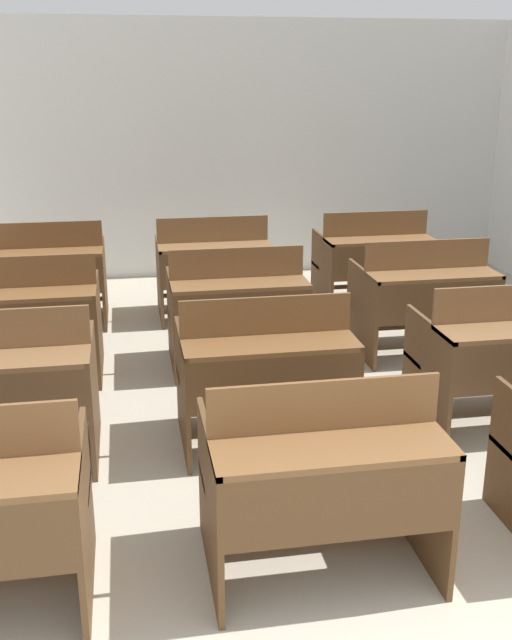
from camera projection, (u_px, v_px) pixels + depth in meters
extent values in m
cube|color=silver|center=(204.00, 151.00, 8.42)|extent=(7.16, 0.06, 2.84)
cube|color=brown|center=(85.00, 519.00, 3.32)|extent=(0.03, 0.78, 0.74)
cube|color=#55381F|center=(210.00, 505.00, 3.43)|extent=(0.03, 0.78, 0.74)
cube|color=#55381F|center=(422.00, 485.00, 3.60)|extent=(0.03, 0.78, 0.74)
cube|color=brown|center=(333.00, 449.00, 3.20)|extent=(1.05, 0.35, 0.03)
cube|color=#55381F|center=(343.00, 507.00, 3.10)|extent=(1.00, 0.02, 0.33)
cube|color=brown|center=(325.00, 405.00, 3.31)|extent=(1.05, 0.02, 0.24)
cube|color=brown|center=(307.00, 467.00, 3.72)|extent=(1.05, 0.32, 0.03)
cube|color=#55381F|center=(306.00, 510.00, 3.80)|extent=(1.00, 0.04, 0.04)
cube|color=brown|center=(93.00, 397.00, 4.58)|extent=(0.03, 0.78, 0.74)
cube|color=brown|center=(11.00, 385.00, 4.71)|extent=(1.05, 0.32, 0.03)
cube|color=brown|center=(15.00, 420.00, 4.78)|extent=(1.00, 0.04, 0.04)
cube|color=#52351C|center=(183.00, 391.00, 4.66)|extent=(0.03, 0.78, 0.74)
cube|color=#52351C|center=(342.00, 380.00, 4.82)|extent=(0.03, 0.78, 0.74)
cube|color=brown|center=(271.00, 345.00, 4.42)|extent=(1.05, 0.35, 0.03)
cube|color=#52351C|center=(276.00, 384.00, 4.33)|extent=(1.00, 0.02, 0.33)
cube|color=brown|center=(266.00, 316.00, 4.53)|extent=(1.05, 0.02, 0.24)
cube|color=brown|center=(257.00, 369.00, 4.95)|extent=(1.05, 0.32, 0.03)
cube|color=#52351C|center=(257.00, 403.00, 5.03)|extent=(1.00, 0.04, 0.04)
cube|color=brown|center=(426.00, 375.00, 4.91)|extent=(0.03, 0.78, 0.74)
cube|color=brown|center=(511.00, 303.00, 4.79)|extent=(1.05, 0.02, 0.24)
cube|color=brown|center=(484.00, 355.00, 5.20)|extent=(1.05, 0.32, 0.03)
cube|color=brown|center=(480.00, 388.00, 5.28)|extent=(1.00, 0.04, 0.04)
cube|color=#53361D|center=(98.00, 327.00, 5.83)|extent=(0.03, 0.78, 0.74)
cube|color=brown|center=(22.00, 295.00, 5.43)|extent=(1.05, 0.35, 0.03)
cube|color=#53361D|center=(22.00, 326.00, 5.33)|extent=(1.00, 0.02, 0.33)
cube|color=brown|center=(23.00, 272.00, 5.54)|extent=(1.05, 0.02, 0.24)
cube|color=brown|center=(33.00, 319.00, 5.95)|extent=(1.05, 0.32, 0.03)
cube|color=#53361D|center=(36.00, 349.00, 6.03)|extent=(1.00, 0.04, 0.04)
cube|color=brown|center=(172.00, 323.00, 5.92)|extent=(0.03, 0.78, 0.74)
cube|color=brown|center=(298.00, 317.00, 6.09)|extent=(0.03, 0.78, 0.74)
cube|color=brown|center=(240.00, 285.00, 5.69)|extent=(1.05, 0.35, 0.03)
cube|color=brown|center=(243.00, 314.00, 5.60)|extent=(1.00, 0.02, 0.33)
cube|color=brown|center=(237.00, 263.00, 5.80)|extent=(1.05, 0.02, 0.24)
cube|color=brown|center=(232.00, 309.00, 6.22)|extent=(1.05, 0.32, 0.03)
cube|color=brown|center=(232.00, 337.00, 6.29)|extent=(1.00, 0.04, 0.04)
cube|color=brown|center=(362.00, 313.00, 6.19)|extent=(0.03, 0.78, 0.74)
cube|color=brown|center=(478.00, 306.00, 6.36)|extent=(0.03, 0.78, 0.74)
cube|color=brown|center=(434.00, 275.00, 5.96)|extent=(1.05, 0.35, 0.03)
cube|color=brown|center=(440.00, 303.00, 5.86)|extent=(1.00, 0.02, 0.33)
cube|color=brown|center=(427.00, 254.00, 6.07)|extent=(1.05, 0.02, 0.24)
cube|color=brown|center=(411.00, 299.00, 6.48)|extent=(1.05, 0.32, 0.03)
cube|color=brown|center=(409.00, 326.00, 6.56)|extent=(1.00, 0.04, 0.04)
cube|color=#52351C|center=(104.00, 282.00, 7.08)|extent=(0.03, 0.78, 0.74)
cube|color=brown|center=(43.00, 253.00, 6.68)|extent=(1.05, 0.35, 0.03)
cube|color=#52351C|center=(43.00, 277.00, 6.59)|extent=(1.00, 0.02, 0.33)
cube|color=brown|center=(43.00, 235.00, 6.79)|extent=(1.05, 0.02, 0.24)
cube|color=brown|center=(50.00, 277.00, 7.21)|extent=(1.05, 0.32, 0.03)
cube|color=#52351C|center=(53.00, 301.00, 7.29)|extent=(1.00, 0.04, 0.04)
cube|color=brown|center=(160.00, 280.00, 7.17)|extent=(0.03, 0.78, 0.74)
cube|color=brown|center=(265.00, 275.00, 7.33)|extent=(0.03, 0.78, 0.74)
cube|color=brown|center=(215.00, 247.00, 6.94)|extent=(1.05, 0.35, 0.03)
cube|color=brown|center=(217.00, 270.00, 6.84)|extent=(1.00, 0.02, 0.33)
cube|color=brown|center=(213.00, 229.00, 7.04)|extent=(1.05, 0.02, 0.24)
cube|color=brown|center=(210.00, 270.00, 7.46)|extent=(1.05, 0.32, 0.03)
cube|color=brown|center=(211.00, 294.00, 7.54)|extent=(1.00, 0.04, 0.04)
cube|color=brown|center=(322.00, 272.00, 7.44)|extent=(0.03, 0.78, 0.74)
cube|color=brown|center=(420.00, 268.00, 7.61)|extent=(0.03, 0.78, 0.74)
cube|color=brown|center=(380.00, 240.00, 7.21)|extent=(1.05, 0.35, 0.03)
cube|color=brown|center=(385.00, 262.00, 7.11)|extent=(1.00, 0.02, 0.33)
cube|color=brown|center=(376.00, 223.00, 7.32)|extent=(1.05, 0.02, 0.24)
cube|color=brown|center=(364.00, 263.00, 7.73)|extent=(1.05, 0.32, 0.03)
cube|color=brown|center=(363.00, 286.00, 7.81)|extent=(1.00, 0.04, 0.04)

